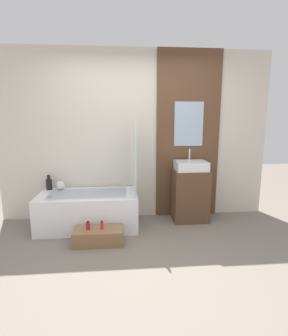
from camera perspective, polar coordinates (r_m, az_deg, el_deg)
ground_plane at (r=2.99m, az=0.27°, el=-20.97°), size 12.00×12.00×0.00m
wall_tiled_back at (r=4.13m, az=-1.80°, el=7.00°), size 4.20×0.06×2.60m
wall_wood_accent at (r=4.20m, az=9.56°, el=7.04°), size 1.00×0.04×2.60m
bathtub at (r=3.95m, az=-11.97°, el=-8.94°), size 1.41×0.73×0.51m
glass_shower_screen at (r=3.70m, az=-2.08°, el=2.35°), size 0.01×0.61×1.05m
wooden_step_bench at (r=3.49m, az=-9.87°, el=-14.40°), size 0.63×0.31×0.19m
vanity_cabinet at (r=4.15m, az=9.97°, el=-5.86°), size 0.53×0.42×0.79m
sink at (r=4.04m, az=10.18°, el=0.51°), size 0.47×0.38×0.32m
vase_tall_dark at (r=4.23m, az=-19.97°, el=-3.22°), size 0.09×0.09×0.22m
vase_round_light at (r=4.17m, az=-17.74°, el=-3.61°), size 0.13×0.13×0.13m
bottle_soap_primary at (r=3.45m, az=-12.09°, el=-12.20°), size 0.05×0.05×0.11m
bottle_soap_secondary at (r=3.43m, az=-9.14°, el=-12.21°), size 0.04×0.04×0.11m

